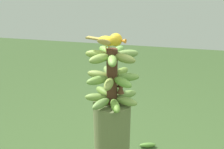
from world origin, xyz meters
name	(u,v)px	position (x,y,z in m)	size (l,w,h in m)	color
banana_bunch	(112,77)	(0.00, 0.00, 1.07)	(0.29, 0.29, 0.30)	#4C2D1E
perched_bird	(111,40)	(0.00, -0.02, 1.27)	(0.21, 0.09, 0.09)	#C68933
fallen_banana	(148,145)	(0.18, 0.80, 0.02)	(0.15, 0.05, 0.05)	#548433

